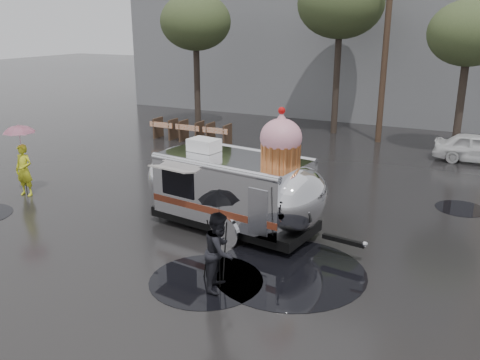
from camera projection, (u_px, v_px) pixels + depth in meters
The scene contains 14 objects.
ground at pixel (172, 238), 13.62m from camera, with size 120.00×120.00×0.00m, color black.
puddles at pixel (230, 256), 12.60m from camera, with size 14.75×9.54×0.01m.
grey_building at pixel (320, 6), 33.85m from camera, with size 22.00×12.00×13.00m, color slate.
utility_pole at pixel (386, 43), 23.11m from camera, with size 1.60×0.28×9.00m.
tree_left at pixel (196, 23), 26.05m from camera, with size 3.64×3.64×6.95m.
tree_mid at pixel (341, 4), 24.52m from camera, with size 4.20×4.20×8.03m.
tree_right at pixel (469, 34), 20.64m from camera, with size 3.36×3.36×6.42m.
barricade_row at pixel (191, 131), 24.33m from camera, with size 4.30×0.80×1.00m.
airstream_trailer at pixel (236, 186), 13.84m from camera, with size 6.71×2.82×3.64m.
person_left at pixel (24, 170), 16.75m from camera, with size 0.62×0.41×1.73m, color yellow.
umbrella_pink at pixel (20, 137), 16.42m from camera, with size 1.25×1.25×2.41m.
person_right at pixel (220, 251), 10.85m from camera, with size 0.84×0.47×1.75m, color black.
umbrella_black at pixel (219, 206), 10.54m from camera, with size 1.06×1.06×2.27m.
tripod at pixel (215, 245), 11.38m from camera, with size 0.53×0.56×1.37m.
Camera 1 is at (7.24, -10.38, 5.59)m, focal length 38.00 mm.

